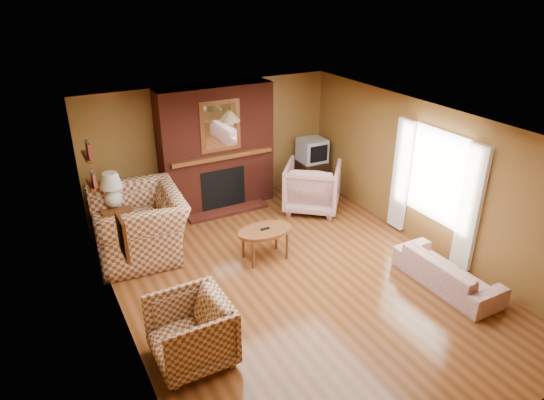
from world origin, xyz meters
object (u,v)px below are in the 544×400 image
coffee_table (265,233)px  crt_tv (312,150)px  floral_sofa (447,271)px  side_table (117,224)px  tv_stand (311,175)px  plaid_armchair (191,332)px  table_lamp (112,188)px  plaid_loveseat (138,224)px  fireplace (217,149)px  floral_armchair (312,187)px

coffee_table → crt_tv: bearing=43.0°
floral_sofa → side_table: 5.40m
tv_stand → plaid_armchair: bearing=-134.2°
coffee_table → side_table: (-1.99, 1.67, -0.13)m
floral_sofa → table_lamp: 5.46m
plaid_armchair → side_table: 3.32m
plaid_armchair → table_lamp: size_ratio=1.49×
tv_stand → side_table: bearing=-171.8°
plaid_loveseat → coffee_table: (1.74, -1.13, -0.06)m
plaid_loveseat → plaid_armchair: plaid_loveseat is taller
floral_sofa → fireplace: bearing=23.9°
fireplace → plaid_loveseat: 2.24m
side_table → table_lamp: (-0.00, 0.00, 0.68)m
floral_sofa → crt_tv: size_ratio=3.13×
floral_armchair → coffee_table: (-1.66, -1.19, -0.01)m
plaid_loveseat → table_lamp: (-0.25, 0.54, 0.48)m
floral_sofa → crt_tv: 4.03m
table_lamp → plaid_armchair: bearing=-87.4°
coffee_table → side_table: bearing=139.9°
crt_tv → floral_sofa: bearing=-92.2°
coffee_table → table_lamp: size_ratio=1.49×
plaid_armchair → tv_stand: bearing=131.9°
floral_sofa → side_table: bearing=47.2°
floral_armchair → table_lamp: size_ratio=1.70×
crt_tv → plaid_loveseat: bearing=-167.2°
plaid_loveseat → plaid_armchair: (-0.10, -2.77, -0.11)m
floral_sofa → crt_tv: crt_tv is taller
coffee_table → floral_armchair: bearing=35.7°
tv_stand → crt_tv: crt_tv is taller
table_lamp → tv_stand: table_lamp is taller
fireplace → floral_armchair: bearing=-33.3°
plaid_armchair → floral_armchair: floral_armchair is taller
plaid_armchair → crt_tv: size_ratio=1.72×
plaid_loveseat → floral_sofa: plaid_loveseat is taller
fireplace → floral_armchair: fireplace is taller
side_table → crt_tv: size_ratio=1.26×
plaid_loveseat → plaid_armchair: 2.77m
crt_tv → coffee_table: bearing=-137.0°
side_table → table_lamp: size_ratio=1.09×
plaid_loveseat → tv_stand: bearing=107.2°
plaid_armchair → floral_armchair: size_ratio=0.88×
floral_armchair → plaid_loveseat: bearing=40.7°
fireplace → table_lamp: (-2.10, -0.53, -0.17)m
plaid_loveseat → table_lamp: size_ratio=2.64×
fireplace → side_table: 2.33m
fireplace → coffee_table: fireplace is taller
table_lamp → tv_stand: (4.15, 0.35, -0.69)m
fireplace → floral_armchair: (1.55, -1.01, -0.71)m
fireplace → floral_sofa: (1.90, -4.17, -0.94)m
floral_armchair → tv_stand: (0.50, 0.83, -0.15)m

